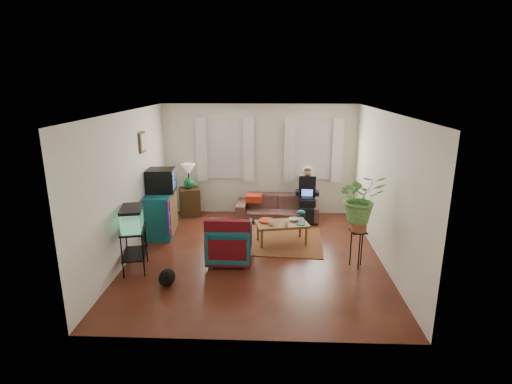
{
  "coord_description": "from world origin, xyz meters",
  "views": [
    {
      "loc": [
        0.29,
        -6.76,
        3.1
      ],
      "look_at": [
        0.0,
        0.4,
        1.1
      ],
      "focal_mm": 28.0,
      "sensor_mm": 36.0,
      "label": 1
    }
  ],
  "objects_px": {
    "coffee_table": "(282,233)",
    "dresser": "(161,214)",
    "sofa": "(277,204)",
    "plant_stand": "(357,249)",
    "aquarium_stand": "(135,250)",
    "side_table": "(190,202)",
    "armchair": "(230,240)"
  },
  "relations": [
    {
      "from": "sofa",
      "to": "dresser",
      "type": "bearing_deg",
      "value": -154.02
    },
    {
      "from": "side_table",
      "to": "armchair",
      "type": "relative_size",
      "value": 0.85
    },
    {
      "from": "sofa",
      "to": "side_table",
      "type": "height_order",
      "value": "sofa"
    },
    {
      "from": "sofa",
      "to": "dresser",
      "type": "relative_size",
      "value": 1.89
    },
    {
      "from": "coffee_table",
      "to": "plant_stand",
      "type": "height_order",
      "value": "plant_stand"
    },
    {
      "from": "dresser",
      "to": "coffee_table",
      "type": "distance_m",
      "value": 2.53
    },
    {
      "from": "sofa",
      "to": "aquarium_stand",
      "type": "xyz_separation_m",
      "value": [
        -2.43,
        -2.7,
        0.0
      ]
    },
    {
      "from": "sofa",
      "to": "armchair",
      "type": "distance_m",
      "value": 2.45
    },
    {
      "from": "sofa",
      "to": "coffee_table",
      "type": "height_order",
      "value": "sofa"
    },
    {
      "from": "dresser",
      "to": "aquarium_stand",
      "type": "distance_m",
      "value": 1.65
    },
    {
      "from": "side_table",
      "to": "plant_stand",
      "type": "bearing_deg",
      "value": -37.49
    },
    {
      "from": "dresser",
      "to": "armchair",
      "type": "bearing_deg",
      "value": -43.03
    },
    {
      "from": "side_table",
      "to": "armchair",
      "type": "xyz_separation_m",
      "value": [
        1.21,
        -2.48,
        0.06
      ]
    },
    {
      "from": "sofa",
      "to": "plant_stand",
      "type": "xyz_separation_m",
      "value": [
        1.34,
        -2.43,
        -0.04
      ]
    },
    {
      "from": "dresser",
      "to": "plant_stand",
      "type": "distance_m",
      "value": 4.0
    },
    {
      "from": "coffee_table",
      "to": "dresser",
      "type": "bearing_deg",
      "value": 158.68
    },
    {
      "from": "dresser",
      "to": "coffee_table",
      "type": "height_order",
      "value": "dresser"
    },
    {
      "from": "sofa",
      "to": "aquarium_stand",
      "type": "relative_size",
      "value": 2.55
    },
    {
      "from": "side_table",
      "to": "plant_stand",
      "type": "distance_m",
      "value": 4.31
    },
    {
      "from": "armchair",
      "to": "dresser",
      "type": "bearing_deg",
      "value": -38.15
    },
    {
      "from": "side_table",
      "to": "armchair",
      "type": "bearing_deg",
      "value": -63.97
    },
    {
      "from": "dresser",
      "to": "armchair",
      "type": "relative_size",
      "value": 1.29
    },
    {
      "from": "coffee_table",
      "to": "side_table",
      "type": "bearing_deg",
      "value": 130.36
    },
    {
      "from": "armchair",
      "to": "plant_stand",
      "type": "xyz_separation_m",
      "value": [
        2.21,
        -0.14,
        -0.06
      ]
    },
    {
      "from": "side_table",
      "to": "dresser",
      "type": "relative_size",
      "value": 0.66
    },
    {
      "from": "side_table",
      "to": "coffee_table",
      "type": "bearing_deg",
      "value": -37.12
    },
    {
      "from": "sofa",
      "to": "plant_stand",
      "type": "relative_size",
      "value": 2.86
    },
    {
      "from": "aquarium_stand",
      "to": "armchair",
      "type": "bearing_deg",
      "value": 2.02
    },
    {
      "from": "sofa",
      "to": "dresser",
      "type": "height_order",
      "value": "dresser"
    },
    {
      "from": "coffee_table",
      "to": "sofa",
      "type": "bearing_deg",
      "value": 80.35
    },
    {
      "from": "sofa",
      "to": "dresser",
      "type": "distance_m",
      "value": 2.64
    },
    {
      "from": "dresser",
      "to": "plant_stand",
      "type": "bearing_deg",
      "value": -24.57
    }
  ]
}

